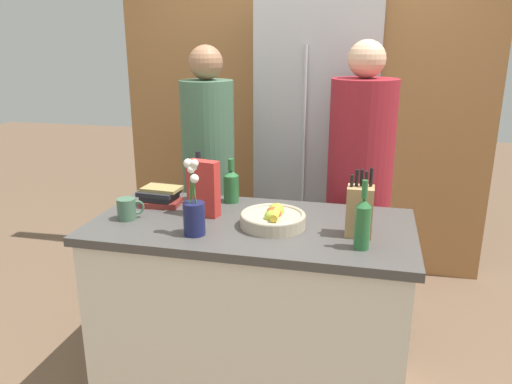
{
  "coord_description": "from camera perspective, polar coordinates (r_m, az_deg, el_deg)",
  "views": [
    {
      "loc": [
        0.52,
        -2.1,
        1.7
      ],
      "look_at": [
        0.0,
        0.09,
        1.0
      ],
      "focal_mm": 35.0,
      "sensor_mm": 36.0,
      "label": 1
    }
  ],
  "objects": [
    {
      "name": "cereal_box",
      "position": [
        2.37,
        -6.02,
        0.41
      ],
      "size": [
        0.16,
        0.09,
        0.27
      ],
      "color": "red",
      "rests_on": "kitchen_island"
    },
    {
      "name": "back_wall_wood",
      "position": [
        3.71,
        5.28,
        10.95
      ],
      "size": [
        2.68,
        0.12,
        2.6
      ],
      "color": "#9E6B3D",
      "rests_on": "ground_plane"
    },
    {
      "name": "bottle_vinegar",
      "position": [
        2.57,
        -2.86,
        0.79
      ],
      "size": [
        0.08,
        0.08,
        0.23
      ],
      "color": "#286633",
      "rests_on": "kitchen_island"
    },
    {
      "name": "bottle_oil",
      "position": [
        2.04,
        12.09,
        -3.39
      ],
      "size": [
        0.06,
        0.06,
        0.29
      ],
      "color": "#286633",
      "rests_on": "kitchen_island"
    },
    {
      "name": "fruit_bowl",
      "position": [
        2.25,
        1.97,
        -3.0
      ],
      "size": [
        0.3,
        0.3,
        0.1
      ],
      "color": "tan",
      "rests_on": "kitchen_island"
    },
    {
      "name": "refrigerator",
      "position": [
        3.38,
        7.09,
        5.28
      ],
      "size": [
        0.75,
        0.63,
        2.02
      ],
      "color": "#B7B7BC",
      "rests_on": "ground_plane"
    },
    {
      "name": "ground_plane",
      "position": [
        2.75,
        -0.47,
        -21.0
      ],
      "size": [
        14.0,
        14.0,
        0.0
      ],
      "primitive_type": "plane",
      "color": "brown"
    },
    {
      "name": "flower_vase",
      "position": [
        2.15,
        -7.12,
        -2.08
      ],
      "size": [
        0.09,
        0.09,
        0.34
      ],
      "color": "#191E4C",
      "rests_on": "kitchen_island"
    },
    {
      "name": "person_at_sink",
      "position": [
        2.99,
        -5.42,
        2.49
      ],
      "size": [
        0.31,
        0.31,
        1.66
      ],
      "rotation": [
        0.0,
        0.0,
        -0.01
      ],
      "color": "#383842",
      "rests_on": "ground_plane"
    },
    {
      "name": "coffee_mug",
      "position": [
        2.41,
        -14.5,
        -1.89
      ],
      "size": [
        0.12,
        0.1,
        0.1
      ],
      "color": "#42664C",
      "rests_on": "kitchen_island"
    },
    {
      "name": "knife_block",
      "position": [
        2.17,
        11.75,
        -2.07
      ],
      "size": [
        0.11,
        0.09,
        0.3
      ],
      "color": "tan",
      "rests_on": "kitchen_island"
    },
    {
      "name": "bottle_wine",
      "position": [
        2.62,
        -6.54,
        1.27
      ],
      "size": [
        0.07,
        0.07,
        0.26
      ],
      "color": "black",
      "rests_on": "kitchen_island"
    },
    {
      "name": "book_stack",
      "position": [
        2.58,
        -10.88,
        -0.47
      ],
      "size": [
        0.21,
        0.16,
        0.09
      ],
      "color": "maroon",
      "rests_on": "kitchen_island"
    },
    {
      "name": "person_in_blue",
      "position": [
        2.83,
        11.72,
        1.47
      ],
      "size": [
        0.36,
        0.36,
        1.69
      ],
      "rotation": [
        0.0,
        0.0,
        0.01
      ],
      "color": "#383842",
      "rests_on": "ground_plane"
    },
    {
      "name": "kitchen_island",
      "position": [
        2.5,
        -0.49,
        -12.98
      ],
      "size": [
        1.48,
        0.73,
        0.88
      ],
      "color": "silver",
      "rests_on": "ground_plane"
    }
  ]
}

